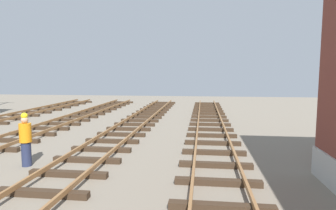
{
  "coord_description": "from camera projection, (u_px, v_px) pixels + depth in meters",
  "views": [
    {
      "loc": [
        0.67,
        0.56,
        3.2
      ],
      "look_at": [
        -0.92,
        13.65,
        1.74
      ],
      "focal_mm": 30.59,
      "sensor_mm": 36.0,
      "label": 1
    }
  ],
  "objects": [
    {
      "name": "track_worker_distant",
      "position": [
        26.0,
        140.0,
        9.84
      ],
      "size": [
        0.4,
        0.4,
        1.87
      ],
      "color": "#262D4C",
      "rests_on": "ground"
    }
  ]
}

